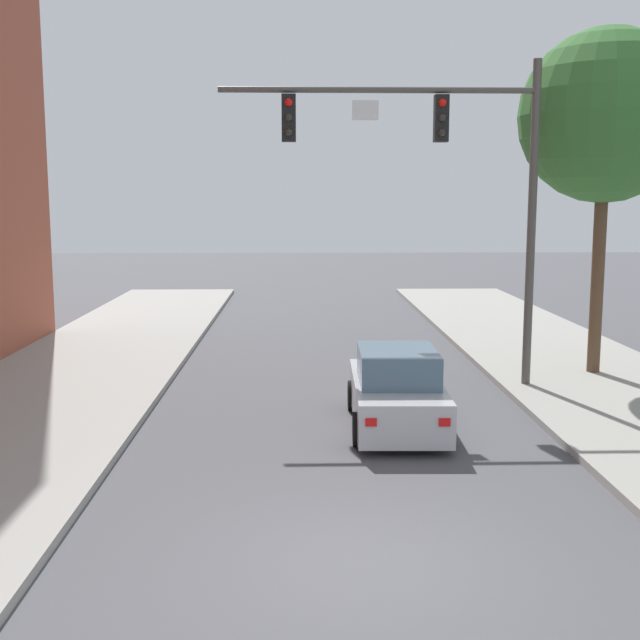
% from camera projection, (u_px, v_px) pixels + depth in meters
% --- Properties ---
extents(ground_plane, '(120.00, 120.00, 0.00)m').
position_uv_depth(ground_plane, '(365.00, 563.00, 10.07)').
color(ground_plane, '#4C4C51').
extents(traffic_signal_mast, '(7.32, 0.38, 7.50)m').
position_uv_depth(traffic_signal_mast, '(443.00, 161.00, 18.44)').
color(traffic_signal_mast, '#514C47').
rests_on(traffic_signal_mast, sidewalk_right).
extents(car_lead_silver, '(1.92, 4.28, 1.60)m').
position_uv_depth(car_lead_silver, '(397.00, 392.00, 16.00)').
color(car_lead_silver, '#B7B7BC').
rests_on(car_lead_silver, ground).
extents(street_tree_second, '(4.23, 4.23, 8.49)m').
position_uv_depth(street_tree_second, '(606.00, 117.00, 19.69)').
color(street_tree_second, brown).
rests_on(street_tree_second, sidewalk_right).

